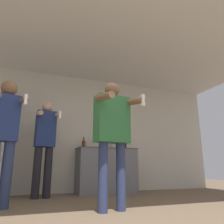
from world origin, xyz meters
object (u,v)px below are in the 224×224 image
bottle_short_whiskey (113,145)px  person_spectator_back (45,142)px  bottle_brown_liquor (125,145)px  bottle_tall_gin (118,144)px  person_man_side (4,133)px  bottle_green_wine (84,144)px  person_woman_foreground (112,128)px

bottle_short_whiskey → person_spectator_back: person_spectator_back is taller
bottle_brown_liquor → bottle_tall_gin: (-0.16, 0.00, -0.00)m
bottle_short_whiskey → person_man_side: size_ratio=0.14×
bottle_green_wine → person_man_side: (-1.39, -1.25, -0.03)m
person_spectator_back → bottle_green_wine: bearing=24.6°
bottle_tall_gin → bottle_green_wine: (-0.77, 0.00, -0.02)m
bottle_short_whiskey → person_man_side: bearing=-148.5°
bottle_tall_gin → person_woman_foreground: 2.07m
person_spectator_back → bottle_tall_gin: bearing=13.1°
bottle_tall_gin → person_woman_foreground: size_ratio=0.16×
bottle_short_whiskey → person_woman_foreground: (-0.72, -1.89, 0.00)m
bottle_short_whiskey → bottle_green_wine: (-0.66, 0.00, -0.01)m
bottle_short_whiskey → person_spectator_back: bearing=-165.9°
person_woman_foreground → bottle_tall_gin: bearing=66.0°
bottle_brown_liquor → bottle_green_wine: 0.94m
bottle_brown_liquor → person_woman_foreground: 2.14m
bottle_brown_liquor → bottle_short_whiskey: 0.28m
person_man_side → person_spectator_back: person_spectator_back is taller
bottle_tall_gin → person_woman_foreground: (-0.84, -1.89, -0.01)m
bottle_green_wine → person_spectator_back: 0.88m
person_man_side → bottle_brown_liquor: bearing=28.4°
bottle_short_whiskey → person_woman_foreground: person_woman_foreground is taller
bottle_brown_liquor → bottle_tall_gin: 0.16m
bottle_short_whiskey → bottle_brown_liquor: bearing=0.0°
bottle_short_whiskey → bottle_green_wine: 0.66m
bottle_tall_gin → person_spectator_back: (-1.58, -0.37, -0.05)m
bottle_green_wine → bottle_brown_liquor: bearing=0.0°
bottle_green_wine → bottle_short_whiskey: bearing=0.0°
person_woman_foreground → person_man_side: size_ratio=0.95×
bottle_short_whiskey → person_spectator_back: 1.51m
bottle_brown_liquor → bottle_green_wine: (-0.94, 0.00, -0.02)m
bottle_tall_gin → bottle_short_whiskey: (-0.12, 0.00, -0.01)m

